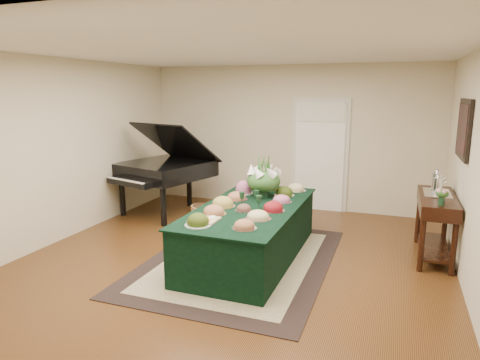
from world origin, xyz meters
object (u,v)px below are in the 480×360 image
(buffet_table, at_px, (251,232))
(floral_centerpiece, at_px, (264,177))
(grand_piano, at_px, (165,169))
(mahogany_sideboard, at_px, (436,210))

(buffet_table, relative_size, floral_centerpiece, 5.24)
(floral_centerpiece, distance_m, grand_piano, 2.38)
(buffet_table, distance_m, floral_centerpiece, 0.85)
(grand_piano, bearing_deg, buffet_table, -34.69)
(floral_centerpiece, bearing_deg, mahogany_sideboard, 8.10)
(buffet_table, distance_m, mahogany_sideboard, 2.49)
(buffet_table, height_order, mahogany_sideboard, mahogany_sideboard)
(buffet_table, relative_size, mahogany_sideboard, 1.98)
(floral_centerpiece, relative_size, mahogany_sideboard, 0.38)
(buffet_table, xyz_separation_m, floral_centerpiece, (0.01, 0.54, 0.65))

